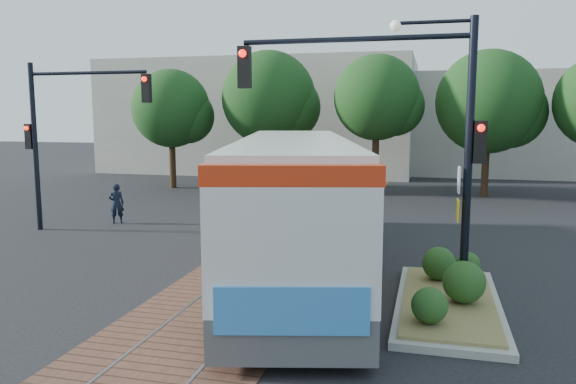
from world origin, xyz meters
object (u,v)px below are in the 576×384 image
object	(u,v)px
officer	(116,203)
parked_car	(260,181)
signal_pole_left	(61,124)
city_bus	(294,196)
signal_pole_main	(410,116)
traffic_island	(449,292)

from	to	relation	value
officer	parked_car	world-z (taller)	officer
officer	signal_pole_left	bearing A→B (deg)	29.74
city_bus	signal_pole_main	xyz separation A→B (m)	(3.12, -2.18, 2.17)
parked_car	traffic_island	bearing A→B (deg)	-171.54
signal_pole_main	parked_car	distance (m)	18.07
officer	parked_car	size ratio (longest dim) A/B	0.33
traffic_island	officer	xyz separation A→B (m)	(-12.22, 6.66, 0.44)
traffic_island	parked_car	bearing A→B (deg)	120.46
signal_pole_main	signal_pole_left	world-z (taller)	signal_pole_main
city_bus	parked_car	xyz separation A→B (m)	(-5.19, 13.49, -1.31)
parked_car	officer	bearing A→B (deg)	139.98
traffic_island	parked_car	xyz separation A→B (m)	(-9.27, 15.76, 0.35)
signal_pole_left	parked_car	size ratio (longest dim) A/B	1.29
parked_car	signal_pole_main	bearing A→B (deg)	-174.06
city_bus	officer	bearing A→B (deg)	138.11
city_bus	signal_pole_main	size ratio (longest dim) A/B	2.27
signal_pole_left	officer	distance (m)	3.69
city_bus	officer	world-z (taller)	city_bus
traffic_island	parked_car	size ratio (longest dim) A/B	1.11
signal_pole_left	parked_car	xyz separation A→B (m)	(3.92, 10.86, -3.19)
signal_pole_main	parked_car	size ratio (longest dim) A/B	1.29
signal_pole_main	signal_pole_left	size ratio (longest dim) A/B	1.00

